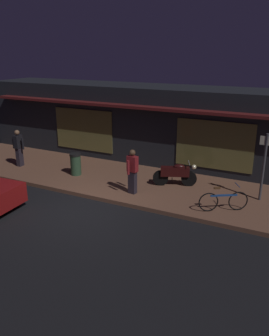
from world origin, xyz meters
name	(u,v)px	position (x,y,z in m)	size (l,w,h in m)	color
ground_plane	(80,211)	(0.00, 0.00, 0.00)	(60.00, 60.00, 0.00)	black
sidewalk_slab	(122,181)	(0.00, 3.00, 0.07)	(18.00, 4.00, 0.15)	brown
storefront_building	(156,124)	(0.00, 6.39, 1.80)	(18.00, 3.30, 3.60)	black
motorcycle	(176,174)	(2.19, 3.32, 0.65)	(1.61, 0.84, 0.97)	black
bicycle_parked	(223,201)	(4.37, 1.89, 0.51)	(1.43, 0.91, 0.91)	black
person_photographer	(19,147)	(-5.00, 2.44, 1.03)	(0.61, 0.39, 1.67)	#28232D
person_bystander	(132,171)	(1.03, 1.90, 1.03)	(0.41, 0.62, 1.67)	#28232D
sign_post	(264,163)	(5.34, 3.37, 1.51)	(0.44, 0.09, 2.40)	#47474C
trash_bin	(76,164)	(-2.02, 2.61, 0.62)	(0.48, 0.48, 0.93)	#2D4C33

